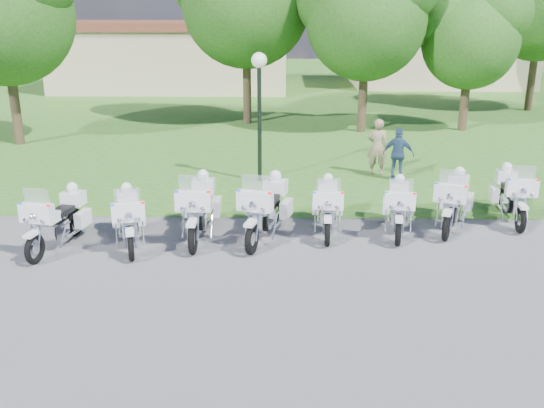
{
  "coord_description": "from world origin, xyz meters",
  "views": [
    {
      "loc": [
        0.96,
        -11.08,
        4.96
      ],
      "look_at": [
        0.7,
        1.2,
        0.95
      ],
      "focal_mm": 40.0,
      "sensor_mm": 36.0,
      "label": 1
    }
  ],
  "objects_px": {
    "motorcycle_0": "(58,219)",
    "motorcycle_2": "(199,207)",
    "motorcycle_3": "(266,208)",
    "motorcycle_6": "(454,200)",
    "motorcycle_4": "(328,206)",
    "bystander_a": "(377,147)",
    "motorcycle_7": "(512,194)",
    "bystander_c": "(398,154)",
    "lamp_post": "(259,84)",
    "motorcycle_1": "(129,218)",
    "motorcycle_5": "(399,206)"
  },
  "relations": [
    {
      "from": "motorcycle_4",
      "to": "bystander_c",
      "type": "height_order",
      "value": "bystander_c"
    },
    {
      "from": "bystander_c",
      "to": "motorcycle_5",
      "type": "bearing_deg",
      "value": 96.94
    },
    {
      "from": "motorcycle_0",
      "to": "motorcycle_2",
      "type": "height_order",
      "value": "motorcycle_2"
    },
    {
      "from": "bystander_a",
      "to": "motorcycle_6",
      "type": "bearing_deg",
      "value": 114.15
    },
    {
      "from": "motorcycle_0",
      "to": "lamp_post",
      "type": "distance_m",
      "value": 7.03
    },
    {
      "from": "lamp_post",
      "to": "motorcycle_2",
      "type": "bearing_deg",
      "value": -104.28
    },
    {
      "from": "motorcycle_2",
      "to": "motorcycle_7",
      "type": "relative_size",
      "value": 1.08
    },
    {
      "from": "motorcycle_5",
      "to": "bystander_c",
      "type": "relative_size",
      "value": 1.37
    },
    {
      "from": "motorcycle_5",
      "to": "motorcycle_6",
      "type": "height_order",
      "value": "motorcycle_6"
    },
    {
      "from": "motorcycle_5",
      "to": "bystander_a",
      "type": "distance_m",
      "value": 5.03
    },
    {
      "from": "motorcycle_3",
      "to": "motorcycle_1",
      "type": "bearing_deg",
      "value": 24.7
    },
    {
      "from": "motorcycle_3",
      "to": "bystander_c",
      "type": "bearing_deg",
      "value": -113.08
    },
    {
      "from": "lamp_post",
      "to": "motorcycle_5",
      "type": "bearing_deg",
      "value": -51.12
    },
    {
      "from": "motorcycle_1",
      "to": "bystander_a",
      "type": "relative_size",
      "value": 1.25
    },
    {
      "from": "motorcycle_4",
      "to": "motorcycle_5",
      "type": "xyz_separation_m",
      "value": [
        1.63,
        0.03,
        -0.0
      ]
    },
    {
      "from": "motorcycle_0",
      "to": "motorcycle_5",
      "type": "distance_m",
      "value": 7.55
    },
    {
      "from": "motorcycle_7",
      "to": "bystander_c",
      "type": "distance_m",
      "value": 4.09
    },
    {
      "from": "motorcycle_0",
      "to": "motorcycle_2",
      "type": "relative_size",
      "value": 0.91
    },
    {
      "from": "motorcycle_5",
      "to": "motorcycle_6",
      "type": "xyz_separation_m",
      "value": [
        1.34,
        0.34,
        0.05
      ]
    },
    {
      "from": "motorcycle_7",
      "to": "motorcycle_0",
      "type": "bearing_deg",
      "value": 16.74
    },
    {
      "from": "motorcycle_4",
      "to": "lamp_post",
      "type": "relative_size",
      "value": 0.58
    },
    {
      "from": "motorcycle_3",
      "to": "lamp_post",
      "type": "xyz_separation_m",
      "value": [
        -0.33,
        4.59,
        2.17
      ]
    },
    {
      "from": "motorcycle_2",
      "to": "motorcycle_5",
      "type": "distance_m",
      "value": 4.54
    },
    {
      "from": "lamp_post",
      "to": "bystander_a",
      "type": "bearing_deg",
      "value": 13.48
    },
    {
      "from": "motorcycle_0",
      "to": "bystander_c",
      "type": "height_order",
      "value": "bystander_c"
    },
    {
      "from": "motorcycle_2",
      "to": "motorcycle_5",
      "type": "relative_size",
      "value": 1.14
    },
    {
      "from": "motorcycle_1",
      "to": "motorcycle_0",
      "type": "bearing_deg",
      "value": -9.54
    },
    {
      "from": "motorcycle_0",
      "to": "motorcycle_3",
      "type": "bearing_deg",
      "value": -161.45
    },
    {
      "from": "motorcycle_1",
      "to": "motorcycle_4",
      "type": "relative_size",
      "value": 0.99
    },
    {
      "from": "motorcycle_3",
      "to": "lamp_post",
      "type": "relative_size",
      "value": 0.65
    },
    {
      "from": "motorcycle_2",
      "to": "bystander_a",
      "type": "height_order",
      "value": "bystander_a"
    },
    {
      "from": "bystander_c",
      "to": "motorcycle_7",
      "type": "bearing_deg",
      "value": 138.1
    },
    {
      "from": "motorcycle_1",
      "to": "motorcycle_5",
      "type": "distance_m",
      "value": 6.06
    },
    {
      "from": "motorcycle_6",
      "to": "bystander_c",
      "type": "bearing_deg",
      "value": -59.92
    },
    {
      "from": "motorcycle_2",
      "to": "motorcycle_3",
      "type": "height_order",
      "value": "motorcycle_3"
    },
    {
      "from": "motorcycle_1",
      "to": "motorcycle_3",
      "type": "xyz_separation_m",
      "value": [
        2.96,
        0.51,
        0.07
      ]
    },
    {
      "from": "motorcycle_2",
      "to": "motorcycle_6",
      "type": "relative_size",
      "value": 1.11
    },
    {
      "from": "motorcycle_0",
      "to": "lamp_post",
      "type": "bearing_deg",
      "value": -117.97
    },
    {
      "from": "motorcycle_4",
      "to": "bystander_a",
      "type": "xyz_separation_m",
      "value": [
        1.85,
        5.04,
        0.25
      ]
    },
    {
      "from": "motorcycle_0",
      "to": "bystander_a",
      "type": "relative_size",
      "value": 1.3
    },
    {
      "from": "motorcycle_4",
      "to": "motorcycle_7",
      "type": "relative_size",
      "value": 0.96
    },
    {
      "from": "motorcycle_4",
      "to": "bystander_a",
      "type": "height_order",
      "value": "bystander_a"
    },
    {
      "from": "motorcycle_3",
      "to": "motorcycle_4",
      "type": "bearing_deg",
      "value": -148.96
    },
    {
      "from": "motorcycle_1",
      "to": "motorcycle_5",
      "type": "bearing_deg",
      "value": 173.66
    },
    {
      "from": "motorcycle_5",
      "to": "motorcycle_7",
      "type": "relative_size",
      "value": 0.94
    },
    {
      "from": "motorcycle_2",
      "to": "bystander_c",
      "type": "xyz_separation_m",
      "value": [
        5.28,
        4.83,
        0.09
      ]
    },
    {
      "from": "motorcycle_3",
      "to": "motorcycle_6",
      "type": "xyz_separation_m",
      "value": [
        4.37,
        0.77,
        -0.04
      ]
    },
    {
      "from": "motorcycle_4",
      "to": "motorcycle_1",
      "type": "bearing_deg",
      "value": 15.41
    },
    {
      "from": "motorcycle_0",
      "to": "motorcycle_3",
      "type": "xyz_separation_m",
      "value": [
        4.45,
        0.65,
        0.06
      ]
    },
    {
      "from": "motorcycle_0",
      "to": "bystander_c",
      "type": "xyz_separation_m",
      "value": [
        8.24,
        5.49,
        0.15
      ]
    }
  ]
}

